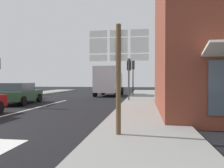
{
  "coord_description": "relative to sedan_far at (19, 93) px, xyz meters",
  "views": [
    {
      "loc": [
        6.43,
        -5.56,
        1.64
      ],
      "look_at": [
        4.04,
        10.7,
        1.38
      ],
      "focal_mm": 35.74,
      "sensor_mm": 36.0,
      "label": 1
    }
  ],
  "objects": [
    {
      "name": "traffic_light_near_right",
      "position": [
        7.45,
        2.89,
        1.71
      ],
      "size": [
        0.3,
        0.49,
        3.33
      ],
      "color": "#47474C",
      "rests_on": "ground"
    },
    {
      "name": "sedan_far",
      "position": [
        0.0,
        0.0,
        0.0
      ],
      "size": [
        2.27,
        4.35,
        1.47
      ],
      "color": "#2D5133",
      "rests_on": "ground"
    },
    {
      "name": "delivery_truck",
      "position": [
        4.91,
        8.85,
        0.89
      ],
      "size": [
        2.7,
        5.11,
        3.05
      ],
      "color": "silver",
      "rests_on": "ground"
    },
    {
      "name": "lane_centre_stripe",
      "position": [
        2.24,
        -2.85,
        -0.75
      ],
      "size": [
        0.16,
        12.0,
        0.01
      ],
      "primitive_type": "cube",
      "color": "silver",
      "rests_on": "ground"
    },
    {
      "name": "ground_plane",
      "position": [
        2.24,
        1.15,
        -0.76
      ],
      "size": [
        80.0,
        80.0,
        0.0
      ],
      "primitive_type": "plane",
      "color": "black"
    },
    {
      "name": "sidewalk_right",
      "position": [
        8.68,
        -0.85,
        -0.69
      ],
      "size": [
        3.06,
        44.0,
        0.14
      ],
      "primitive_type": "cube",
      "color": "gray",
      "rests_on": "ground"
    },
    {
      "name": "traffic_light_far_right",
      "position": [
        7.45,
        9.1,
        2.0
      ],
      "size": [
        0.3,
        0.49,
        3.73
      ],
      "color": "#47474C",
      "rests_on": "ground"
    },
    {
      "name": "route_sign_post",
      "position": [
        7.95,
        -8.25,
        1.24
      ],
      "size": [
        1.66,
        0.14,
        3.2
      ],
      "color": "brown",
      "rests_on": "ground"
    }
  ]
}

